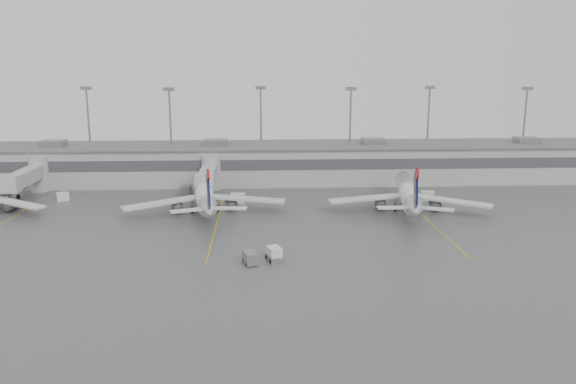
{
  "coord_description": "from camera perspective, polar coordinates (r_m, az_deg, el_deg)",
  "views": [
    {
      "loc": [
        -10.34,
        -65.2,
        25.0
      ],
      "look_at": [
        -5.81,
        24.0,
        5.0
      ],
      "focal_mm": 35.0,
      "sensor_mm": 36.0,
      "label": 1
    }
  ],
  "objects": [
    {
      "name": "gse_loader",
      "position": [
        112.89,
        -10.35,
        0.13
      ],
      "size": [
        1.99,
        3.17,
        1.98
      ],
      "primitive_type": "cube",
      "rotation": [
        0.0,
        0.0,
        0.0
      ],
      "color": "slate",
      "rests_on": "ground"
    },
    {
      "name": "jet_bridge_left",
      "position": [
        121.61,
        -24.66,
        1.45
      ],
      "size": [
        4.0,
        17.2,
        7.0
      ],
      "color": "#A6A8AB",
      "rests_on": "ground"
    },
    {
      "name": "gse_uld_c",
      "position": [
        110.44,
        13.98,
        -0.38
      ],
      "size": [
        2.78,
        2.19,
        1.73
      ],
      "primitive_type": "cube",
      "rotation": [
        0.0,
        0.0,
        -0.26
      ],
      "color": "white",
      "rests_on": "ground"
    },
    {
      "name": "cone_b",
      "position": [
        99.38,
        -9.19,
        -1.9
      ],
      "size": [
        0.45,
        0.45,
        0.71
      ],
      "primitive_type": "cone",
      "color": "#F53E05",
      "rests_on": "ground"
    },
    {
      "name": "cone_d",
      "position": [
        112.71,
        26.39,
        -1.35
      ],
      "size": [
        0.45,
        0.45,
        0.71
      ],
      "primitive_type": "cone",
      "color": "#F53E05",
      "rests_on": "ground"
    },
    {
      "name": "baggage_tug",
      "position": [
        74.35,
        -1.38,
        -6.45
      ],
      "size": [
        2.48,
        3.2,
        1.83
      ],
      "rotation": [
        0.0,
        0.0,
        0.28
      ],
      "color": "white",
      "rests_on": "ground"
    },
    {
      "name": "jet_mid_right",
      "position": [
        101.34,
        12.12,
        -0.09
      ],
      "size": [
        27.88,
        31.53,
        10.28
      ],
      "rotation": [
        0.0,
        0.0,
        -0.18
      ],
      "color": "silver",
      "rests_on": "ground"
    },
    {
      "name": "ground",
      "position": [
        70.59,
        5.77,
        -8.19
      ],
      "size": [
        260.0,
        260.0,
        0.0
      ],
      "primitive_type": "plane",
      "color": "#4C4C4F",
      "rests_on": "ground"
    },
    {
      "name": "baggage_cart",
      "position": [
        73.16,
        -3.88,
        -6.68
      ],
      "size": [
        2.1,
        2.86,
        1.64
      ],
      "rotation": [
        0.0,
        0.0,
        0.28
      ],
      "color": "slate",
      "rests_on": "ground"
    },
    {
      "name": "cone_a",
      "position": [
        109.12,
        -25.06,
        -1.66
      ],
      "size": [
        0.4,
        0.4,
        0.64
      ],
      "primitive_type": "cone",
      "color": "#F53E05",
      "rests_on": "ground"
    },
    {
      "name": "terminal",
      "position": [
        125.36,
        1.86,
        3.05
      ],
      "size": [
        152.0,
        17.0,
        9.45
      ],
      "color": "#A5A4A0",
      "rests_on": "ground"
    },
    {
      "name": "gse_uld_b",
      "position": [
        105.14,
        -5.12,
        -0.66
      ],
      "size": [
        2.71,
        1.87,
        1.87
      ],
      "primitive_type": "cube",
      "rotation": [
        0.0,
        0.0,
        -0.04
      ],
      "color": "white",
      "rests_on": "ground"
    },
    {
      "name": "stand_markings",
      "position": [
        93.22,
        3.57,
        -2.96
      ],
      "size": [
        105.25,
        40.0,
        0.01
      ],
      "color": "#C39D0B",
      "rests_on": "ground"
    },
    {
      "name": "jet_mid_left",
      "position": [
        99.4,
        -8.51,
        -0.2
      ],
      "size": [
        27.92,
        31.51,
        10.24
      ],
      "rotation": [
        0.0,
        0.0,
        0.15
      ],
      "color": "silver",
      "rests_on": "ground"
    },
    {
      "name": "cone_c",
      "position": [
        106.11,
        10.78,
        -1.05
      ],
      "size": [
        0.42,
        0.42,
        0.67
      ],
      "primitive_type": "cone",
      "color": "#F53E05",
      "rests_on": "ground"
    },
    {
      "name": "jet_bridge_right",
      "position": [
        113.37,
        -8.0,
        1.76
      ],
      "size": [
        4.0,
        17.2,
        7.0
      ],
      "color": "#A6A8AB",
      "rests_on": "ground"
    },
    {
      "name": "gse_uld_a",
      "position": [
        115.27,
        -21.9,
        -0.44
      ],
      "size": [
        2.6,
        2.22,
        1.56
      ],
      "primitive_type": "cube",
      "rotation": [
        0.0,
        0.0,
        0.41
      ],
      "color": "white",
      "rests_on": "ground"
    },
    {
      "name": "light_masts",
      "position": [
        130.02,
        1.68,
        6.89
      ],
      "size": [
        142.4,
        8.0,
        20.6
      ],
      "color": "gray",
      "rests_on": "ground"
    }
  ]
}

